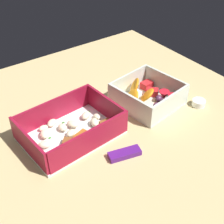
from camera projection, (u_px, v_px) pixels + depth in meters
table_surface at (107, 125)px, 74.45cm from camera, size 80.00×80.00×2.00cm
pasta_container at (71, 129)px, 68.60cm from camera, size 22.05×16.20×6.28cm
fruit_bowl at (148, 96)px, 78.74cm from camera, size 16.44×16.44×5.89cm
candy_bar at (125, 154)px, 64.41cm from camera, size 7.38×4.08×1.20cm
paper_cup_liner at (199, 103)px, 78.54cm from camera, size 3.36×3.36×1.65cm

